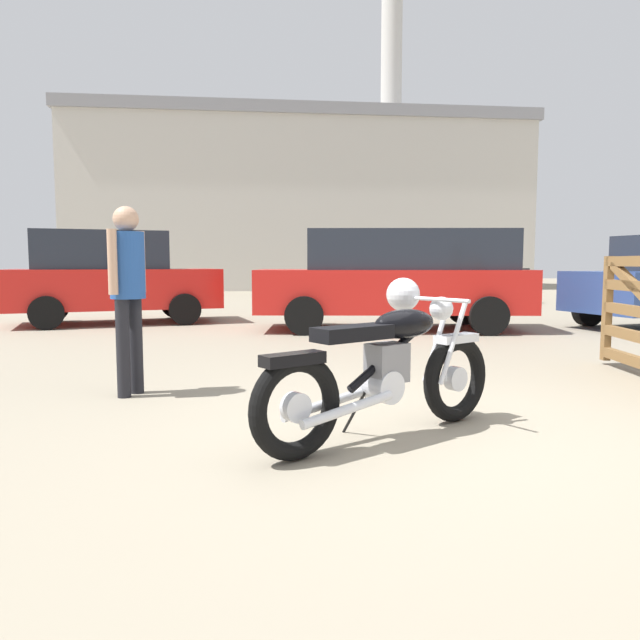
% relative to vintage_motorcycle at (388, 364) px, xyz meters
% --- Properties ---
extents(ground_plane, '(80.00, 80.00, 0.00)m').
position_rel_vintage_motorcycle_xyz_m(ground_plane, '(0.28, 0.06, -0.49)').
color(ground_plane, gray).
extents(vintage_motorcycle, '(1.88, 1.16, 1.07)m').
position_rel_vintage_motorcycle_xyz_m(vintage_motorcycle, '(0.00, 0.00, 0.00)').
color(vintage_motorcycle, black).
rests_on(vintage_motorcycle, ground_plane).
extents(bystander, '(0.30, 0.41, 1.66)m').
position_rel_vintage_motorcycle_xyz_m(bystander, '(-1.92, 1.58, 0.53)').
color(bystander, black).
rests_on(bystander, ground_plane).
extents(silver_sedan_mid, '(4.15, 2.38, 1.78)m').
position_rel_vintage_motorcycle_xyz_m(silver_sedan_mid, '(-3.30, 8.25, 0.43)').
color(silver_sedan_mid, black).
rests_on(silver_sedan_mid, ground_plane).
extents(white_estate_far, '(4.25, 2.02, 1.67)m').
position_rel_vintage_motorcycle_xyz_m(white_estate_far, '(5.51, 13.24, 0.34)').
color(white_estate_far, black).
rests_on(white_estate_far, ground_plane).
extents(blue_hatchback_right, '(4.93, 2.55, 1.74)m').
position_rel_vintage_motorcycle_xyz_m(blue_hatchback_right, '(1.90, 6.36, 0.45)').
color(blue_hatchback_right, black).
rests_on(blue_hatchback_right, ground_plane).
extents(industrial_building, '(21.13, 14.07, 16.89)m').
position_rel_vintage_motorcycle_xyz_m(industrial_building, '(2.54, 27.84, 3.50)').
color(industrial_building, beige).
rests_on(industrial_building, ground_plane).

